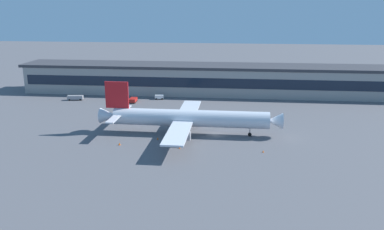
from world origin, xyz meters
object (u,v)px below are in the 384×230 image
baggage_tug (159,97)px  pushback_tractor (133,100)px  belt_loader (76,97)px  airliner (188,118)px  traffic_cone_0 (119,144)px  traffic_cone_2 (180,147)px  traffic_cone_1 (158,138)px  traffic_cone_3 (263,151)px

baggage_tug → pushback_tractor: size_ratio=0.79×
baggage_tug → pushback_tractor: 11.69m
belt_loader → airliner: bearing=-37.6°
baggage_tug → belt_loader: belt_loader is taller
baggage_tug → traffic_cone_0: baggage_tug is taller
airliner → pushback_tractor: size_ratio=11.60×
traffic_cone_2 → traffic_cone_0: bearing=177.2°
airliner → belt_loader: airliner is taller
pushback_tractor → traffic_cone_1: bearing=-67.3°
belt_loader → traffic_cone_2: (51.22, -53.04, -0.86)m
traffic_cone_0 → traffic_cone_1: bearing=31.5°
baggage_tug → traffic_cone_3: bearing=-56.1°
pushback_tractor → traffic_cone_2: pushback_tractor is taller
airliner → baggage_tug: size_ratio=14.64×
belt_loader → pushback_tractor: (24.89, -1.23, -0.10)m
baggage_tug → traffic_cone_2: bearing=-74.0°
belt_loader → traffic_cone_0: (33.83, -52.19, -0.79)m
pushback_tractor → traffic_cone_1: size_ratio=6.97×
airliner → pushback_tractor: bearing=124.9°
traffic_cone_0 → traffic_cone_3: 40.33m
traffic_cone_0 → traffic_cone_2: (17.39, -0.85, -0.07)m
belt_loader → traffic_cone_1: size_ratio=9.53×
airliner → traffic_cone_3: (22.21, -13.63, -4.78)m
airliner → baggage_tug: airliner is taller
traffic_cone_0 → traffic_cone_1: (9.88, 6.05, -0.02)m
traffic_cone_2 → traffic_cone_1: bearing=137.4°
airliner → traffic_cone_0: airliner is taller
baggage_tug → belt_loader: 34.92m
baggage_tug → traffic_cone_1: 52.39m
baggage_tug → airliner: bearing=-69.0°
belt_loader → pushback_tractor: bearing=-2.8°
airliner → pushback_tractor: airliner is taller
traffic_cone_2 → traffic_cone_3: bearing=-1.4°
baggage_tug → traffic_cone_1: size_ratio=5.52×
belt_loader → traffic_cone_3: size_ratio=11.29×
airliner → traffic_cone_2: 13.92m
traffic_cone_1 → traffic_cone_2: size_ratio=1.17×
pushback_tractor → traffic_cone_2: 58.12m
traffic_cone_2 → pushback_tractor: bearing=116.9°
traffic_cone_1 → baggage_tug: bearing=100.1°
baggage_tug → traffic_cone_3: baggage_tug is taller
belt_loader → traffic_cone_3: bearing=-35.9°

